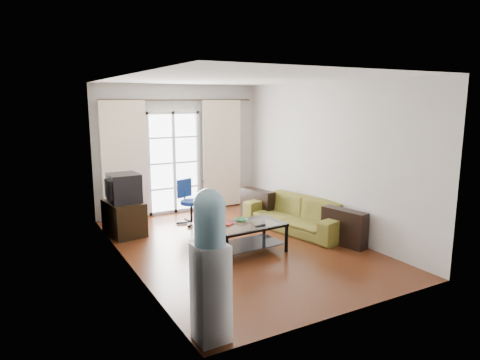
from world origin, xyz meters
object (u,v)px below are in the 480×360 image
object	(u,v)px
tv_stand	(124,218)
crt_tv	(123,188)
water_cooler	(210,263)
task_chair	(190,211)
sofa	(296,214)
coffee_table	(247,234)

from	to	relation	value
tv_stand	crt_tv	distance (m)	0.55
crt_tv	water_cooler	bearing A→B (deg)	-93.37
tv_stand	crt_tv	world-z (taller)	crt_tv
crt_tv	task_chair	size ratio (longest dim) A/B	0.67
sofa	coffee_table	size ratio (longest dim) A/B	1.83
sofa	coffee_table	distance (m)	1.52
tv_stand	task_chair	size ratio (longest dim) A/B	0.96
coffee_table	tv_stand	xyz separation A→B (m)	(-1.44, 1.90, -0.00)
tv_stand	task_chair	world-z (taller)	task_chair
coffee_table	sofa	bearing A→B (deg)	23.05
water_cooler	tv_stand	bearing A→B (deg)	87.20
sofa	water_cooler	distance (m)	3.95
coffee_table	task_chair	bearing A→B (deg)	93.96
water_cooler	sofa	bearing A→B (deg)	39.88
coffee_table	task_chair	xyz separation A→B (m)	(-0.14, 1.98, -0.05)
task_chair	sofa	bearing A→B (deg)	-61.87
sofa	task_chair	world-z (taller)	task_chair
coffee_table	tv_stand	size ratio (longest dim) A/B	1.46
coffee_table	water_cooler	xyz separation A→B (m)	(-1.55, -1.98, 0.51)
tv_stand	task_chair	bearing A→B (deg)	-3.54
crt_tv	task_chair	world-z (taller)	crt_tv
tv_stand	water_cooler	size ratio (longest dim) A/B	0.53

